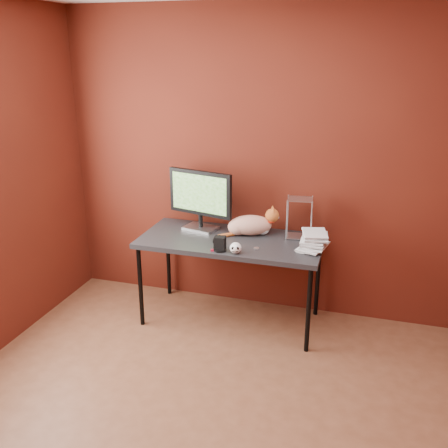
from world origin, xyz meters
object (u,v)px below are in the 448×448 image
(cat, at_px, (251,225))
(skull_mug, at_px, (236,248))
(monitor, at_px, (200,197))
(speaker, at_px, (220,244))
(book_stack, at_px, (308,155))
(desk, at_px, (231,245))

(cat, relative_size, skull_mug, 5.30)
(monitor, xyz_separation_m, speaker, (0.31, -0.43, -0.24))
(monitor, xyz_separation_m, book_stack, (0.91, -0.16, 0.44))
(cat, height_order, book_stack, book_stack)
(desk, height_order, cat, cat)
(skull_mug, bearing_deg, book_stack, 20.47)
(desk, bearing_deg, skull_mug, -67.73)
(desk, distance_m, cat, 0.24)
(cat, distance_m, speaker, 0.44)
(book_stack, bearing_deg, skull_mug, -149.32)
(skull_mug, relative_size, speaker, 0.79)
(cat, distance_m, skull_mug, 0.44)
(monitor, relative_size, book_stack, 0.40)
(desk, relative_size, monitor, 2.54)
(desk, bearing_deg, book_stack, -0.83)
(desk, distance_m, monitor, 0.49)
(speaker, bearing_deg, monitor, 123.57)
(monitor, bearing_deg, book_stack, 3.29)
(desk, bearing_deg, speaker, -92.62)
(desk, relative_size, cat, 3.08)
(desk, distance_m, skull_mug, 0.33)
(cat, relative_size, speaker, 4.18)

